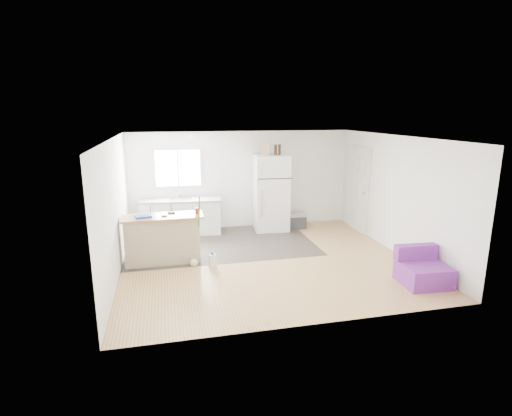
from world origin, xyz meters
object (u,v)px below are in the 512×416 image
Objects in this scene: refrigerator at (271,193)px; cleaner_jug at (213,261)px; bottle_left at (275,150)px; blue_tray at (143,216)px; mop at (195,254)px; bottle_right at (279,149)px; cooler at (296,221)px; red_cup at (197,211)px; kitchen_cabinets at (181,216)px; peninsula at (163,239)px; cardboard_box at (265,149)px; purple_seat at (422,271)px.

refrigerator is 6.43× the size of cleaner_jug.
bottle_left is at bearing -34.65° from refrigerator.
refrigerator is 6.18× the size of blue_tray.
bottle_left is at bearing 36.76° from mop.
bottle_left is (0.08, -0.07, 1.05)m from refrigerator.
blue_tray is 1.20× the size of bottle_right.
bottle_left is at bearing -179.61° from cooler.
red_cup is 2.91m from bottle_right.
bottle_left reaches higher than kitchen_cabinets.
cooler is at bearing 30.29° from mop.
red_cup reaches higher than peninsula.
blue_tray is at bearing -151.04° from bottle_right.
kitchen_cabinets is at bearing 175.47° from cardboard_box.
red_cup is at bearing -140.64° from bottle_left.
bottle_left is at bearing -156.04° from bottle_right.
bottle_left and bottle_right have the same top height.
cooler is at bearing -1.42° from refrigerator.
cleaner_jug is 1.15× the size of bottle_right.
peninsula is (-0.44, -1.82, 0.04)m from kitchen_cabinets.
mop is at bearing 159.30° from purple_seat.
purple_seat is at bearing -61.22° from refrigerator.
cooler is 3.31m from mop.
purple_seat is (3.86, -3.83, -0.21)m from kitchen_cabinets.
mop is at bearing -28.70° from peninsula.
cooler is 3.17m from red_cup.
cleaner_jug is 2.40× the size of red_cup.
bottle_left is at bearing 0.66° from kitchen_cabinets.
mop is (-3.70, 1.69, 0.01)m from purple_seat.
blue_tray is (-1.01, -0.03, -0.04)m from red_cup.
refrigerator reaches higher than kitchen_cabinets.
mop is at bearing -133.44° from cardboard_box.
peninsula is 5.30× the size of cleaner_jug.
mop is at bearing 138.67° from cleaner_jug.
red_cup is at bearing -136.70° from cardboard_box.
blue_tray is at bearing -148.55° from cardboard_box.
mop is at bearing -80.86° from kitchen_cabinets.
red_cup is 0.40× the size of blue_tray.
peninsula reaches higher than cooler.
red_cup is 0.48× the size of bottle_right.
peninsula is at bearing 146.01° from mop.
cardboard_box is at bearing 39.54° from cleaner_jug.
blue_tray is at bearing -154.49° from cooler.
peninsula is 3.06× the size of cooler.
mop is 11.37× the size of red_cup.
bottle_right is (2.14, 1.71, 0.98)m from red_cup.
blue_tray is (-0.33, -0.05, 0.48)m from peninsula.
kitchen_cabinets is at bearing 88.09° from mop.
cleaner_jug is (0.90, -0.47, -0.35)m from peninsula.
cleaner_jug is at bearing -28.39° from peninsula.
purple_seat is 4.20m from red_cup.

